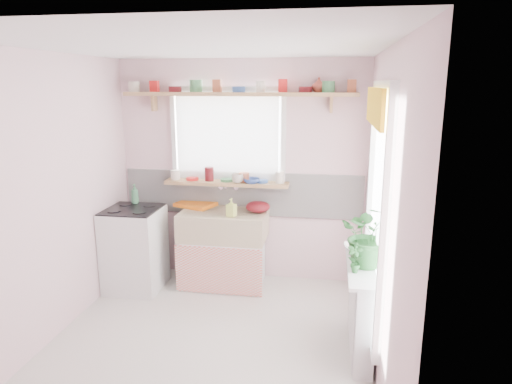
# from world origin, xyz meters

# --- Properties ---
(room) EXTENTS (3.20, 3.20, 3.20)m
(room) POSITION_xyz_m (0.66, 0.86, 1.37)
(room) COLOR silver
(room) RESTS_ON ground
(sink_unit) EXTENTS (0.95, 0.65, 1.11)m
(sink_unit) POSITION_xyz_m (-0.15, 1.29, 0.43)
(sink_unit) COLOR white
(sink_unit) RESTS_ON ground
(cooker) EXTENTS (0.58, 0.58, 0.93)m
(cooker) POSITION_xyz_m (-1.10, 1.05, 0.46)
(cooker) COLOR white
(cooker) RESTS_ON ground
(radiator_ledge) EXTENTS (0.22, 0.95, 0.78)m
(radiator_ledge) POSITION_xyz_m (1.30, 0.20, 0.40)
(radiator_ledge) COLOR white
(radiator_ledge) RESTS_ON ground
(windowsill) EXTENTS (1.40, 0.22, 0.04)m
(windowsill) POSITION_xyz_m (-0.15, 1.48, 1.14)
(windowsill) COLOR tan
(windowsill) RESTS_ON room
(pine_shelf) EXTENTS (2.52, 0.24, 0.04)m
(pine_shelf) POSITION_xyz_m (0.00, 1.47, 2.12)
(pine_shelf) COLOR tan
(pine_shelf) RESTS_ON room
(shelf_crockery) EXTENTS (2.47, 0.11, 0.12)m
(shelf_crockery) POSITION_xyz_m (-0.00, 1.47, 2.20)
(shelf_crockery) COLOR silver
(shelf_crockery) RESTS_ON pine_shelf
(sill_crockery) EXTENTS (1.35, 0.11, 0.12)m
(sill_crockery) POSITION_xyz_m (-0.17, 1.48, 1.22)
(sill_crockery) COLOR silver
(sill_crockery) RESTS_ON windowsill
(dish_tray) EXTENTS (0.50, 0.44, 0.04)m
(dish_tray) POSITION_xyz_m (-0.53, 1.50, 0.87)
(dish_tray) COLOR orange
(dish_tray) RESTS_ON sink_unit
(colander) EXTENTS (0.34, 0.34, 0.12)m
(colander) POSITION_xyz_m (0.22, 1.36, 0.91)
(colander) COLOR maroon
(colander) RESTS_ON sink_unit
(jade_plant) EXTENTS (0.50, 0.44, 0.53)m
(jade_plant) POSITION_xyz_m (1.33, 0.19, 1.04)
(jade_plant) COLOR #245B26
(jade_plant) RESTS_ON radiator_ledge
(fruit_bowl) EXTENTS (0.35, 0.35, 0.07)m
(fruit_bowl) POSITION_xyz_m (1.29, 0.46, 0.81)
(fruit_bowl) COLOR white
(fruit_bowl) RESTS_ON radiator_ledge
(herb_pot) EXTENTS (0.14, 0.11, 0.24)m
(herb_pot) POSITION_xyz_m (1.21, 0.03, 0.89)
(herb_pot) COLOR #2A6A2E
(herb_pot) RESTS_ON radiator_ledge
(soap_bottle_sink) EXTENTS (0.11, 0.11, 0.19)m
(soap_bottle_sink) POSITION_xyz_m (-0.03, 1.16, 0.95)
(soap_bottle_sink) COLOR #DCF06A
(soap_bottle_sink) RESTS_ON sink_unit
(sill_cup) EXTENTS (0.17, 0.17, 0.10)m
(sill_cup) POSITION_xyz_m (-0.01, 1.42, 1.21)
(sill_cup) COLOR beige
(sill_cup) RESTS_ON windowsill
(sill_bowl) EXTENTS (0.23, 0.23, 0.06)m
(sill_bowl) POSITION_xyz_m (0.15, 1.42, 1.19)
(sill_bowl) COLOR #2E4B97
(sill_bowl) RESTS_ON windowsill
(shelf_vase) EXTENTS (0.15, 0.15, 0.15)m
(shelf_vase) POSITION_xyz_m (0.84, 1.53, 2.22)
(shelf_vase) COLOR #A44232
(shelf_vase) RESTS_ON pine_shelf
(cooker_bottle) EXTENTS (0.09, 0.09, 0.22)m
(cooker_bottle) POSITION_xyz_m (-1.16, 1.27, 1.02)
(cooker_bottle) COLOR #428558
(cooker_bottle) RESTS_ON cooker
(fruit) EXTENTS (0.20, 0.14, 0.10)m
(fruit) POSITION_xyz_m (1.29, 0.47, 0.87)
(fruit) COLOR orange
(fruit) RESTS_ON fruit_bowl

